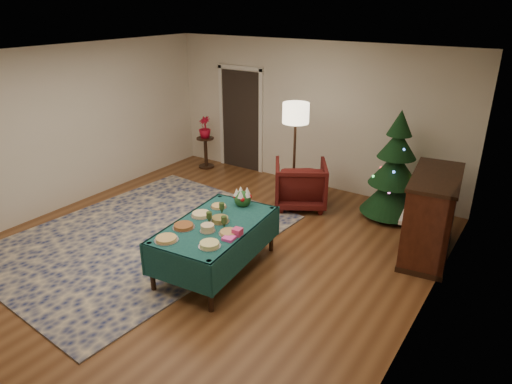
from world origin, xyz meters
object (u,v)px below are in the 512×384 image
Objects in this scene: floor_lamp at (296,120)px; potted_plant at (205,132)px; gift_box at (237,232)px; piano at (430,216)px; christmas_tree at (395,171)px; armchair at (300,182)px; side_table at (206,153)px; buffet_table at (216,233)px.

potted_plant is (-2.53, 0.68, -0.75)m from floor_lamp.
piano reaches higher than gift_box.
christmas_tree is 1.26m from piano.
armchair is (-0.49, 2.51, -0.28)m from gift_box.
side_table is at bearing 0.00° from potted_plant.
gift_box is 4.44m from potted_plant.
side_table is at bearing 165.00° from floor_lamp.
floor_lamp is (-0.18, 2.39, 0.99)m from buffet_table.
christmas_tree is (1.45, 0.47, 0.37)m from armchair.
floor_lamp is at bearing -15.00° from side_table.
piano reaches higher than armchair.
piano is (1.80, 2.07, -0.14)m from gift_box.
armchair reaches higher than buffet_table.
floor_lamp reaches higher than potted_plant.
floor_lamp is 2.75× the size of side_table.
potted_plant is 0.25× the size of christmas_tree.
floor_lamp is 4.05× the size of potted_plant.
floor_lamp reaches higher than buffet_table.
side_table is at bearing 177.62° from christmas_tree.
gift_box is 2.67m from floor_lamp.
side_table is (-2.64, 0.64, -0.12)m from armchair.
armchair is 2.74m from potted_plant.
buffet_table is 2.07× the size of armchair.
side_table is (-3.13, 3.15, -0.41)m from gift_box.
piano reaches higher than potted_plant.
gift_box reaches higher than buffet_table.
side_table is (-2.71, 3.07, -0.22)m from buffet_table.
potted_plant reaches higher than buffet_table.
armchair is 0.61× the size of piano.
christmas_tree reaches higher than potted_plant.
floor_lamp reaches higher than gift_box.
piano is at bearing -12.44° from potted_plant.
potted_plant reaches higher than armchair.
christmas_tree is at bearing 64.45° from buffet_table.
gift_box is at bearing -107.96° from christmas_tree.
buffet_table is 16.92× the size of gift_box.
gift_box is 2.74m from piano.
christmas_tree is at bearing 17.97° from floor_lamp.
gift_box is at bearing -45.20° from potted_plant.
piano is (2.40, -0.41, -0.95)m from floor_lamp.
christmas_tree is (4.10, -0.17, 0.49)m from side_table.
potted_plant is at bearing 177.62° from christmas_tree.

